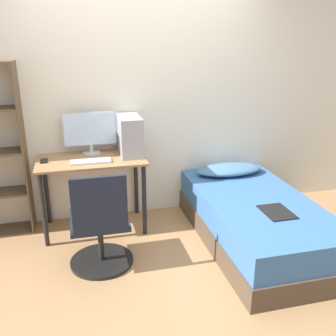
% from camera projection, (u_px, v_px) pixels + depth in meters
% --- Properties ---
extents(ground_plane, '(14.00, 14.00, 0.00)m').
position_uv_depth(ground_plane, '(169.00, 277.00, 3.16)').
color(ground_plane, '#9E754C').
extents(wall_back, '(8.00, 0.05, 2.50)m').
position_uv_depth(wall_back, '(139.00, 103.00, 3.98)').
color(wall_back, silver).
rests_on(wall_back, ground_plane).
extents(desk, '(1.06, 0.60, 0.77)m').
position_uv_depth(desk, '(92.00, 170.00, 3.76)').
color(desk, '#997047').
rests_on(desk, ground_plane).
extents(office_chair, '(0.56, 0.56, 0.90)m').
position_uv_depth(office_chair, '(100.00, 232.00, 3.20)').
color(office_chair, black).
rests_on(office_chair, ground_plane).
extents(bed, '(1.00, 1.92, 0.46)m').
position_uv_depth(bed, '(256.00, 220.00, 3.64)').
color(bed, '#4C3D2D').
rests_on(bed, ground_plane).
extents(pillow, '(0.76, 0.36, 0.11)m').
position_uv_depth(pillow, '(229.00, 169.00, 4.19)').
color(pillow, teal).
rests_on(pillow, bed).
extents(magazine, '(0.24, 0.32, 0.01)m').
position_uv_depth(magazine, '(277.00, 212.00, 3.28)').
color(magazine, black).
rests_on(magazine, bed).
extents(monitor, '(0.54, 0.18, 0.43)m').
position_uv_depth(monitor, '(90.00, 131.00, 3.83)').
color(monitor, '#B7B7BC').
rests_on(monitor, desk).
extents(keyboard, '(0.38, 0.14, 0.02)m').
position_uv_depth(keyboard, '(91.00, 161.00, 3.61)').
color(keyboard, silver).
rests_on(keyboard, desk).
extents(pc_tower, '(0.22, 0.43, 0.39)m').
position_uv_depth(pc_tower, '(130.00, 135.00, 3.81)').
color(pc_tower, '#99999E').
rests_on(pc_tower, desk).
extents(phone, '(0.07, 0.14, 0.01)m').
position_uv_depth(phone, '(44.00, 161.00, 3.64)').
color(phone, black).
rests_on(phone, desk).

